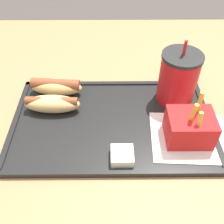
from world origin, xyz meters
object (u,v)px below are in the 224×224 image
Objects in this scene: hot_dog_far at (56,86)px; fries_carton at (190,127)px; sauce_cup_mayo at (122,156)px; hot_dog_near at (52,103)px; soda_cup at (178,78)px.

fries_carton is at bearing -26.45° from hot_dog_far.
fries_carton is 0.16m from sauce_cup_mayo.
hot_dog_far is 0.27m from sauce_cup_mayo.
fries_carton is at bearing -16.20° from hot_dog_near.
hot_dog_near is 0.22m from sauce_cup_mayo.
hot_dog_far is 0.06m from hot_dog_near.
hot_dog_near is 1.15× the size of fries_carton.
hot_dog_near is at bearing -90.00° from hot_dog_far.
fries_carton is (0.31, -0.15, 0.01)m from hot_dog_far.
sauce_cup_mayo is (0.16, -0.21, -0.01)m from hot_dog_far.
hot_dog_far is 2.97× the size of sauce_cup_mayo.
hot_dog_near is 0.32m from fries_carton.
hot_dog_near is at bearing 163.80° from fries_carton.
soda_cup is at bearing 53.29° from sauce_cup_mayo.
sauce_cup_mayo is at bearing -41.67° from hot_dog_near.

